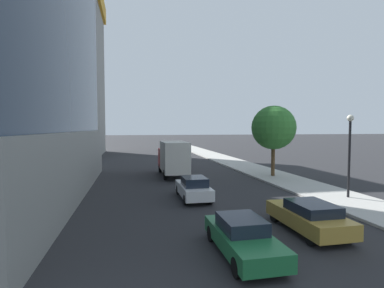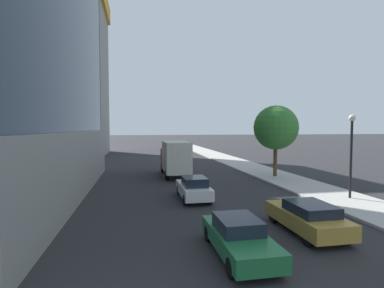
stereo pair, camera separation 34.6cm
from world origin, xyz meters
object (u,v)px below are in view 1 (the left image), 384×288
at_px(street_lamp, 350,143).
at_px(street_tree, 273,128).
at_px(box_truck, 173,157).
at_px(car_gold, 309,216).
at_px(car_green, 242,237).
at_px(car_white, 193,188).
at_px(construction_building, 56,65).

height_order(street_lamp, street_tree, street_tree).
relative_size(street_lamp, box_truck, 0.79).
bearing_deg(car_gold, car_green, -156.59).
relative_size(street_tree, car_white, 1.56).
distance_m(car_gold, box_truck, 17.13).
distance_m(street_tree, car_gold, 15.71).
xyz_separation_m(street_tree, car_gold, (-5.52, -14.13, -4.08)).
height_order(construction_building, box_truck, construction_building).
relative_size(car_white, box_truck, 0.63).
height_order(car_gold, car_white, car_white).
distance_m(street_tree, box_truck, 10.17).
height_order(car_gold, box_truck, box_truck).
distance_m(street_lamp, car_gold, 8.50).
bearing_deg(car_green, street_lamp, 33.09).
xyz_separation_m(car_green, box_truck, (-0.00, 18.32, 1.18)).
height_order(car_green, car_white, car_white).
distance_m(car_gold, car_green, 4.24).
bearing_deg(box_truck, car_gold, -76.82).
bearing_deg(construction_building, car_white, -65.28).
bearing_deg(construction_building, car_green, -69.67).
relative_size(construction_building, street_lamp, 7.04).
bearing_deg(car_green, street_tree, 59.24).
bearing_deg(car_white, construction_building, 114.72).
xyz_separation_m(street_lamp, car_green, (-10.12, -6.60, -3.08)).
bearing_deg(street_tree, construction_building, 131.89).
distance_m(construction_building, car_white, 42.44).
bearing_deg(car_white, car_gold, -61.18).
height_order(street_tree, car_gold, street_tree).
bearing_deg(box_truck, construction_building, 122.06).
bearing_deg(car_white, car_green, -90.00).
xyz_separation_m(car_gold, box_truck, (-3.90, 16.64, 1.16)).
relative_size(street_lamp, car_white, 1.26).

